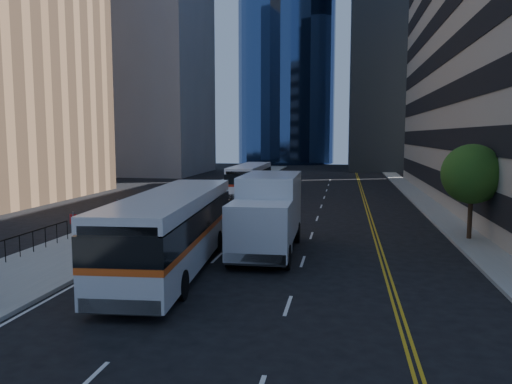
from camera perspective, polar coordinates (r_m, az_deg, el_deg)
ground at (r=21.06m, az=3.54°, el=-9.21°), size 160.00×160.00×0.00m
sidewalk_west at (r=47.26m, az=-5.69°, el=-0.39°), size 5.00×90.00×0.15m
sidewalk_east at (r=45.99m, az=18.40°, el=-0.88°), size 2.00×90.00×0.15m
midrise_west at (r=79.14m, az=-12.99°, el=14.88°), size 18.00×18.00×35.00m
street_tree at (r=29.02m, az=23.45°, el=1.89°), size 3.20×3.20×5.10m
bus_front at (r=21.38m, az=-9.40°, el=-4.10°), size 3.80×12.95×3.29m
bus_rear at (r=47.77m, az=-0.68°, el=1.54°), size 2.53×11.27×2.90m
box_truck at (r=24.25m, az=1.37°, el=-2.34°), size 2.87×7.87×3.75m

